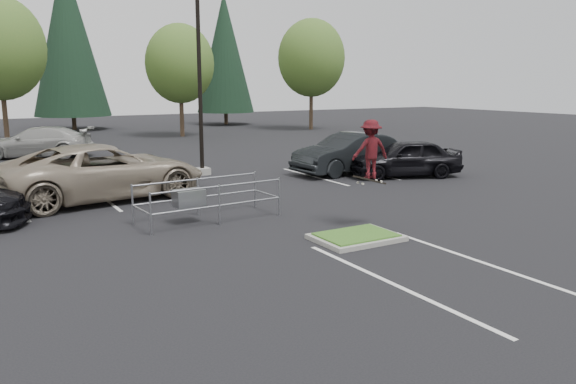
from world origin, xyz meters
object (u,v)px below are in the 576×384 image
car_r_black (406,158)px  cart_corral (193,197)px  light_pole (199,71)px  car_r_charc (350,153)px  conif_c (225,53)px  conif_b (68,37)px  decid_c (180,66)px  car_far_silver (39,142)px  skateboarder (371,150)px  decid_d (311,60)px  car_l_tan (103,172)px

car_r_black → cart_corral: bearing=-54.4°
light_pole → car_r_charc: 7.61m
conif_c → cart_corral: (-16.97, -35.53, -6.10)m
light_pole → conif_b: (-0.50, 28.50, 3.29)m
light_pole → decid_c: 18.67m
conif_b → car_r_charc: size_ratio=2.64×
car_far_silver → skateboarder: bearing=39.3°
conif_b → cart_corral: 37.33m
light_pole → car_far_silver: size_ratio=1.74×
light_pole → car_r_black: light_pole is taller
conif_c → car_r_black: bearing=-100.5°
conif_c → car_r_black: 33.59m
decid_d → light_pole: bearing=-133.7°
decid_c → car_r_black: (2.01, -22.83, -4.43)m
light_pole → car_r_black: bearing=-33.7°
car_r_black → car_far_silver: 19.85m
cart_corral → skateboarder: size_ratio=2.28×
decid_c → skateboarder: size_ratio=4.48×
decid_c → decid_d: (12.00, 0.50, 0.66)m
conif_c → conif_b: bearing=175.9°
car_l_tan → skateboarder: bearing=-151.5°
light_pole → car_r_black: 9.76m
conif_b → car_l_tan: bearing=-98.1°
light_pole → conif_b: bearing=91.0°
skateboarder → car_r_charc: bearing=-112.7°
decid_d → conif_c: 10.04m
decid_d → skateboarder: 34.00m
decid_c → light_pole: bearing=-107.1°
decid_d → car_r_black: size_ratio=1.96×
decid_d → conif_b: bearing=150.5°
conif_b → car_r_black: bearing=-76.6°
light_pole → car_l_tan: light_pole is taller
light_pole → conif_b: 28.69m
skateboarder → car_r_black: bearing=-128.0°
cart_corral → car_l_tan: 4.96m
conif_c → car_r_black: conif_c is taller
decid_d → car_l_tan: bearing=-136.1°
conif_b → conif_c: conif_b is taller
decid_d → cart_corral: bearing=-128.5°
decid_c → car_l_tan: (-10.49, -21.15, -4.27)m
conif_b → car_far_silver: bearing=-105.1°
conif_c → car_far_silver: 26.52m
car_far_silver → car_l_tan: bearing=25.0°
car_r_black → decid_c: bearing=-154.8°
car_r_black → conif_c: bearing=-170.3°
decid_d → car_r_black: decid_d is taller
cart_corral → car_l_tan: size_ratio=0.60×
cart_corral → car_l_tan: car_l_tan is taller
conif_c → car_r_charc: size_ratio=2.28×
car_far_silver → car_r_charc: bearing=64.5°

